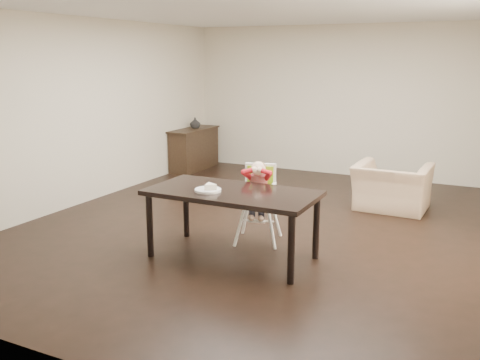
{
  "coord_description": "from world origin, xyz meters",
  "views": [
    {
      "loc": [
        2.55,
        -6.04,
        2.14
      ],
      "look_at": [
        -0.08,
        -0.76,
        0.78
      ],
      "focal_mm": 40.0,
      "sensor_mm": 36.0,
      "label": 1
    }
  ],
  "objects_px": {
    "high_chair": "(259,185)",
    "sideboard": "(194,149)",
    "armchair": "(392,179)",
    "dining_table": "(232,198)"
  },
  "relations": [
    {
      "from": "dining_table",
      "to": "high_chair",
      "type": "xyz_separation_m",
      "value": [
        0.03,
        0.62,
        0.01
      ]
    },
    {
      "from": "armchair",
      "to": "sideboard",
      "type": "relative_size",
      "value": 0.8
    },
    {
      "from": "armchair",
      "to": "sideboard",
      "type": "bearing_deg",
      "value": -14.67
    },
    {
      "from": "high_chair",
      "to": "dining_table",
      "type": "bearing_deg",
      "value": -107.0
    },
    {
      "from": "dining_table",
      "to": "high_chair",
      "type": "bearing_deg",
      "value": 87.66
    },
    {
      "from": "high_chair",
      "to": "armchair",
      "type": "height_order",
      "value": "high_chair"
    },
    {
      "from": "high_chair",
      "to": "armchair",
      "type": "relative_size",
      "value": 0.95
    },
    {
      "from": "dining_table",
      "to": "armchair",
      "type": "relative_size",
      "value": 1.78
    },
    {
      "from": "armchair",
      "to": "dining_table",
      "type": "bearing_deg",
      "value": 67.86
    },
    {
      "from": "high_chair",
      "to": "sideboard",
      "type": "bearing_deg",
      "value": 116.82
    }
  ]
}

